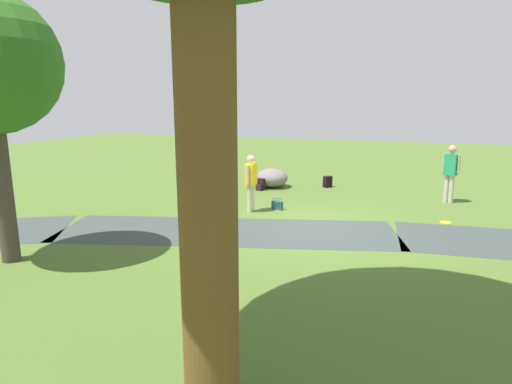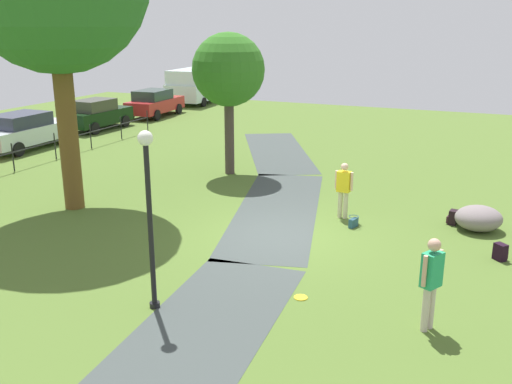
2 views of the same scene
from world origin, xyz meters
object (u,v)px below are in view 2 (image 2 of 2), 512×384
object	(u,v)px
backpack_by_boulder	(453,217)
parked_compact_green	(155,103)
lawn_boulder	(479,218)
handbag_on_grass	(353,222)
woman_with_handbag	(344,187)
parked_wagon_silver	(97,114)
delivery_van	(198,84)
frisbee_on_grass	(301,297)
parked_sedan_red	(24,130)
spare_backpack_on_lawn	(501,252)
young_tree_near_path	(228,71)
man_near_boulder	(431,277)
lamp_post	(149,202)

from	to	relation	value
backpack_by_boulder	parked_compact_green	xyz separation A→B (m)	(12.54, 17.76, 0.61)
lawn_boulder	handbag_on_grass	world-z (taller)	lawn_boulder
woman_with_handbag	backpack_by_boulder	distance (m)	3.08
parked_wagon_silver	delivery_van	xyz separation A→B (m)	(11.03, 0.20, 0.46)
frisbee_on_grass	parked_sedan_red	xyz separation A→B (m)	(8.55, 15.68, 0.80)
spare_backpack_on_lawn	parked_wagon_silver	xyz separation A→B (m)	(9.86, 19.34, 0.61)
parked_sedan_red	delivery_van	size ratio (longest dim) A/B	0.81
young_tree_near_path	frisbee_on_grass	size ratio (longest dim) A/B	18.11
spare_backpack_on_lawn	frisbee_on_grass	distance (m)	5.16
handbag_on_grass	parked_compact_green	xyz separation A→B (m)	(13.85, 15.32, 0.67)
spare_backpack_on_lawn	parked_wagon_silver	distance (m)	21.72
man_near_boulder	parked_sedan_red	size ratio (longest dim) A/B	0.39
frisbee_on_grass	delivery_van	xyz separation A→B (m)	(24.54, 15.90, 1.26)
parked_sedan_red	frisbee_on_grass	bearing A→B (deg)	-118.61
young_tree_near_path	backpack_by_boulder	size ratio (longest dim) A/B	12.53
parked_compact_green	woman_with_handbag	bearing A→B (deg)	-131.68
young_tree_near_path	lamp_post	xyz separation A→B (m)	(-9.76, -3.12, -1.54)
lawn_boulder	delivery_van	bearing A→B (deg)	44.96
woman_with_handbag	handbag_on_grass	world-z (taller)	woman_with_handbag
parked_wagon_silver	handbag_on_grass	bearing A→B (deg)	-120.01
lamp_post	handbag_on_grass	size ratio (longest dim) A/B	10.20
lamp_post	spare_backpack_on_lawn	xyz separation A→B (m)	(5.13, -6.12, -1.96)
woman_with_handbag	spare_backpack_on_lawn	world-z (taller)	woman_with_handbag
backpack_by_boulder	parked_compact_green	world-z (taller)	parked_compact_green
lamp_post	spare_backpack_on_lawn	distance (m)	8.23
woman_with_handbag	delivery_van	size ratio (longest dim) A/B	0.29
woman_with_handbag	handbag_on_grass	size ratio (longest dim) A/B	4.67
backpack_by_boulder	parked_wagon_silver	distance (m)	19.69
man_near_boulder	handbag_on_grass	xyz separation A→B (m)	(4.71, 2.52, -0.88)
frisbee_on_grass	delivery_van	bearing A→B (deg)	32.94
backpack_by_boulder	frisbee_on_grass	bearing A→B (deg)	157.47
parked_sedan_red	woman_with_handbag	bearing A→B (deg)	-102.84
man_near_boulder	young_tree_near_path	bearing A→B (deg)	43.51
man_near_boulder	delivery_van	bearing A→B (deg)	36.56
backpack_by_boulder	spare_backpack_on_lawn	size ratio (longest dim) A/B	1.00
backpack_by_boulder	parked_wagon_silver	bearing A→B (deg)	66.86
lamp_post	parked_compact_green	bearing A→B (deg)	33.04
young_tree_near_path	lamp_post	size ratio (longest dim) A/B	1.44
handbag_on_grass	man_near_boulder	bearing A→B (deg)	-151.82
young_tree_near_path	frisbee_on_grass	world-z (taller)	young_tree_near_path
parked_sedan_red	parked_wagon_silver	xyz separation A→B (m)	(4.96, 0.02, -0.01)
frisbee_on_grass	parked_compact_green	xyz separation A→B (m)	(18.31, 15.36, 0.80)
man_near_boulder	handbag_on_grass	world-z (taller)	man_near_boulder
lawn_boulder	parked_sedan_red	xyz separation A→B (m)	(3.00, 18.73, 0.48)
lawn_boulder	man_near_boulder	distance (m)	5.87
young_tree_near_path	delivery_van	xyz separation A→B (m)	(16.27, 10.30, -2.42)
woman_with_handbag	delivery_van	bearing A→B (deg)	38.36
man_near_boulder	delivery_van	distance (m)	30.86
lamp_post	spare_backpack_on_lawn	bearing A→B (deg)	-50.03
young_tree_near_path	delivery_van	distance (m)	19.40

